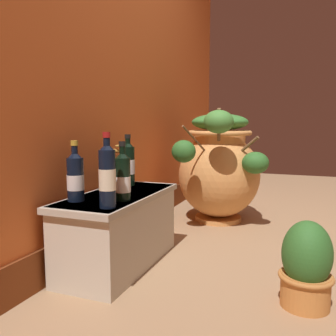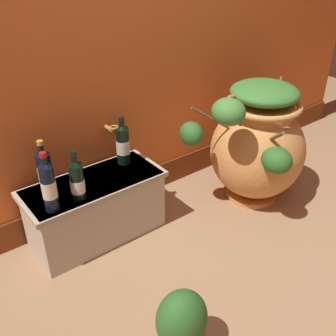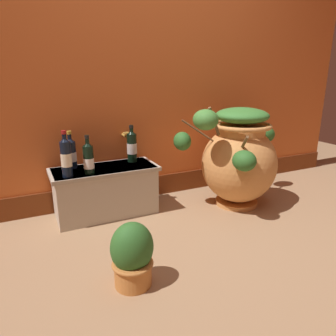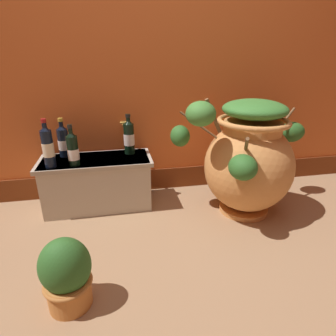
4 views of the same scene
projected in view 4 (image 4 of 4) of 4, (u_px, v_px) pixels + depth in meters
The scene contains 9 objects.
ground_plane at pixel (180, 280), 1.46m from camera, with size 7.00×7.00×0.00m, color #9E7A56.
back_wall at pixel (146, 27), 2.06m from camera, with size 4.40×0.33×2.60m.
terracotta_urn at pixel (248, 159), 1.96m from camera, with size 1.09×0.70×0.86m.
stone_ledge at pixel (98, 181), 2.12m from camera, with size 0.82×0.36×0.39m.
wine_bottle_left at pixel (129, 136), 2.11m from camera, with size 0.08×0.08×0.30m.
wine_bottle_middle at pixel (73, 149), 1.89m from camera, with size 0.08×0.08×0.29m.
wine_bottle_right at pixel (48, 146), 1.84m from camera, with size 0.08×0.08×0.33m.
wine_bottle_back at pixel (63, 140), 2.06m from camera, with size 0.08×0.08×0.29m.
potted_shrub at pixel (67, 275), 1.26m from camera, with size 0.23×0.22×0.36m.
Camera 4 is at (-0.28, -1.10, 1.10)m, focal length 29.70 mm.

